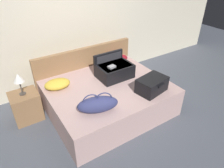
{
  "coord_description": "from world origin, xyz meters",
  "views": [
    {
      "loc": [
        -1.52,
        -2.07,
        2.39
      ],
      "look_at": [
        0.0,
        0.28,
        0.61
      ],
      "focal_mm": 33.03,
      "sensor_mm": 36.0,
      "label": 1
    }
  ],
  "objects_px": {
    "pillow_near_headboard": "(57,84)",
    "bed": "(108,98)",
    "pillow_center_head": "(118,59)",
    "duffel_bag": "(98,104)",
    "nightstand": "(26,106)",
    "hard_case_medium": "(152,85)",
    "table_lamp": "(18,79)",
    "hard_case_large": "(114,70)"
  },
  "relations": [
    {
      "from": "pillow_near_headboard",
      "to": "bed",
      "type": "bearing_deg",
      "value": -28.02
    },
    {
      "from": "pillow_near_headboard",
      "to": "pillow_center_head",
      "type": "distance_m",
      "value": 1.39
    },
    {
      "from": "duffel_bag",
      "to": "nightstand",
      "type": "relative_size",
      "value": 1.26
    },
    {
      "from": "hard_case_medium",
      "to": "table_lamp",
      "type": "distance_m",
      "value": 2.06
    },
    {
      "from": "nightstand",
      "to": "hard_case_large",
      "type": "bearing_deg",
      "value": -13.13
    },
    {
      "from": "hard_case_medium",
      "to": "table_lamp",
      "type": "height_order",
      "value": "table_lamp"
    },
    {
      "from": "bed",
      "to": "hard_case_large",
      "type": "bearing_deg",
      "value": 37.97
    },
    {
      "from": "duffel_bag",
      "to": "pillow_center_head",
      "type": "relative_size",
      "value": 1.47
    },
    {
      "from": "hard_case_large",
      "to": "pillow_center_head",
      "type": "relative_size",
      "value": 1.41
    },
    {
      "from": "nightstand",
      "to": "pillow_center_head",
      "type": "bearing_deg",
      "value": 2.9
    },
    {
      "from": "bed",
      "to": "pillow_center_head",
      "type": "relative_size",
      "value": 4.66
    },
    {
      "from": "pillow_center_head",
      "to": "nightstand",
      "type": "xyz_separation_m",
      "value": [
        -1.89,
        -0.1,
        -0.34
      ]
    },
    {
      "from": "hard_case_medium",
      "to": "table_lamp",
      "type": "bearing_deg",
      "value": 138.68
    },
    {
      "from": "pillow_near_headboard",
      "to": "pillow_center_head",
      "type": "height_order",
      "value": "pillow_near_headboard"
    },
    {
      "from": "duffel_bag",
      "to": "pillow_near_headboard",
      "type": "bearing_deg",
      "value": 107.17
    },
    {
      "from": "hard_case_large",
      "to": "pillow_center_head",
      "type": "distance_m",
      "value": 0.59
    },
    {
      "from": "pillow_near_headboard",
      "to": "nightstand",
      "type": "xyz_separation_m",
      "value": [
        -0.53,
        0.16,
        -0.34
      ]
    },
    {
      "from": "pillow_near_headboard",
      "to": "table_lamp",
      "type": "xyz_separation_m",
      "value": [
        -0.53,
        0.16,
        0.19
      ]
    },
    {
      "from": "pillow_center_head",
      "to": "table_lamp",
      "type": "xyz_separation_m",
      "value": [
        -1.89,
        -0.1,
        0.19
      ]
    },
    {
      "from": "pillow_near_headboard",
      "to": "pillow_center_head",
      "type": "relative_size",
      "value": 0.99
    },
    {
      "from": "bed",
      "to": "duffel_bag",
      "type": "xyz_separation_m",
      "value": [
        -0.46,
        -0.48,
        0.37
      ]
    },
    {
      "from": "hard_case_large",
      "to": "hard_case_medium",
      "type": "distance_m",
      "value": 0.75
    },
    {
      "from": "duffel_bag",
      "to": "pillow_center_head",
      "type": "xyz_separation_m",
      "value": [
        1.1,
        1.12,
        -0.04
      ]
    },
    {
      "from": "duffel_bag",
      "to": "table_lamp",
      "type": "distance_m",
      "value": 1.31
    },
    {
      "from": "hard_case_large",
      "to": "table_lamp",
      "type": "xyz_separation_m",
      "value": [
        -1.51,
        0.35,
        0.13
      ]
    },
    {
      "from": "bed",
      "to": "duffel_bag",
      "type": "height_order",
      "value": "duffel_bag"
    },
    {
      "from": "nightstand",
      "to": "bed",
      "type": "bearing_deg",
      "value": -23.58
    },
    {
      "from": "pillow_near_headboard",
      "to": "nightstand",
      "type": "height_order",
      "value": "pillow_near_headboard"
    },
    {
      "from": "duffel_bag",
      "to": "bed",
      "type": "bearing_deg",
      "value": 45.81
    },
    {
      "from": "duffel_bag",
      "to": "hard_case_medium",
      "type": "bearing_deg",
      "value": -1.78
    },
    {
      "from": "duffel_bag",
      "to": "table_lamp",
      "type": "relative_size",
      "value": 1.67
    },
    {
      "from": "hard_case_large",
      "to": "hard_case_medium",
      "type": "relative_size",
      "value": 1.14
    },
    {
      "from": "pillow_near_headboard",
      "to": "nightstand",
      "type": "bearing_deg",
      "value": 163.12
    },
    {
      "from": "pillow_near_headboard",
      "to": "nightstand",
      "type": "relative_size",
      "value": 0.84
    },
    {
      "from": "bed",
      "to": "nightstand",
      "type": "distance_m",
      "value": 1.38
    },
    {
      "from": "nightstand",
      "to": "table_lamp",
      "type": "relative_size",
      "value": 1.33
    },
    {
      "from": "bed",
      "to": "hard_case_large",
      "type": "xyz_separation_m",
      "value": [
        0.25,
        0.2,
        0.4
      ]
    },
    {
      "from": "duffel_bag",
      "to": "table_lamp",
      "type": "bearing_deg",
      "value": 127.73
    },
    {
      "from": "bed",
      "to": "pillow_near_headboard",
      "type": "bearing_deg",
      "value": 151.98
    },
    {
      "from": "bed",
      "to": "pillow_near_headboard",
      "type": "distance_m",
      "value": 0.89
    },
    {
      "from": "pillow_near_headboard",
      "to": "hard_case_medium",
      "type": "bearing_deg",
      "value": -36.06
    },
    {
      "from": "bed",
      "to": "pillow_center_head",
      "type": "xyz_separation_m",
      "value": [
        0.63,
        0.65,
        0.33
      ]
    }
  ]
}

